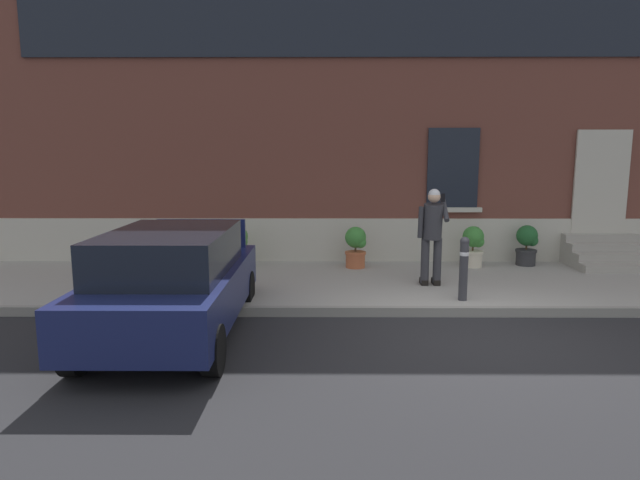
% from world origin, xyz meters
% --- Properties ---
extents(ground_plane, '(80.00, 80.00, 0.00)m').
position_xyz_m(ground_plane, '(0.00, 0.00, 0.00)').
color(ground_plane, '#232326').
extents(sidewalk, '(24.00, 3.60, 0.15)m').
position_xyz_m(sidewalk, '(0.00, 2.80, 0.07)').
color(sidewalk, '#99968E').
rests_on(sidewalk, ground).
extents(curb_edge, '(24.00, 0.12, 0.15)m').
position_xyz_m(curb_edge, '(0.00, 0.94, 0.07)').
color(curb_edge, gray).
rests_on(curb_edge, ground).
extents(building_facade, '(24.00, 1.52, 7.50)m').
position_xyz_m(building_facade, '(0.01, 5.29, 3.73)').
color(building_facade, brown).
rests_on(building_facade, ground).
extents(entrance_stoop, '(1.57, 1.28, 0.64)m').
position_xyz_m(entrance_stoop, '(3.92, 4.12, 0.39)').
color(entrance_stoop, '#9E998E').
rests_on(entrance_stoop, sidewalk).
extents(hatchback_car_navy, '(1.80, 4.07, 1.50)m').
position_xyz_m(hatchback_car_navy, '(-4.13, 0.02, 0.79)').
color(hatchback_car_navy, '#161E4C').
rests_on(hatchback_car_navy, ground).
extents(bollard_near_person, '(0.15, 0.15, 1.04)m').
position_xyz_m(bollard_near_person, '(0.20, 1.35, 0.71)').
color(bollard_near_person, '#333338').
rests_on(bollard_near_person, sidewalk).
extents(bollard_far_left, '(0.15, 0.15, 1.04)m').
position_xyz_m(bollard_far_left, '(-4.30, 1.35, 0.71)').
color(bollard_far_left, '#333338').
rests_on(bollard_far_left, sidewalk).
extents(person_on_phone, '(0.51, 0.48, 1.75)m').
position_xyz_m(person_on_phone, '(-0.13, 2.34, 1.15)').
color(person_on_phone, '#2D2D33').
rests_on(person_on_phone, sidewalk).
extents(planter_olive, '(0.44, 0.44, 0.86)m').
position_xyz_m(planter_olive, '(-3.86, 3.98, 0.61)').
color(planter_olive, '#606B38').
rests_on(planter_olive, sidewalk).
extents(planter_terracotta, '(0.44, 0.44, 0.86)m').
position_xyz_m(planter_terracotta, '(-1.39, 3.90, 0.61)').
color(planter_terracotta, '#B25B38').
rests_on(planter_terracotta, sidewalk).
extents(planter_cream, '(0.44, 0.44, 0.86)m').
position_xyz_m(planter_cream, '(1.08, 4.00, 0.61)').
color(planter_cream, beige).
rests_on(planter_cream, sidewalk).
extents(planter_charcoal, '(0.44, 0.44, 0.86)m').
position_xyz_m(planter_charcoal, '(2.26, 4.16, 0.61)').
color(planter_charcoal, '#2D2D30').
rests_on(planter_charcoal, sidewalk).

